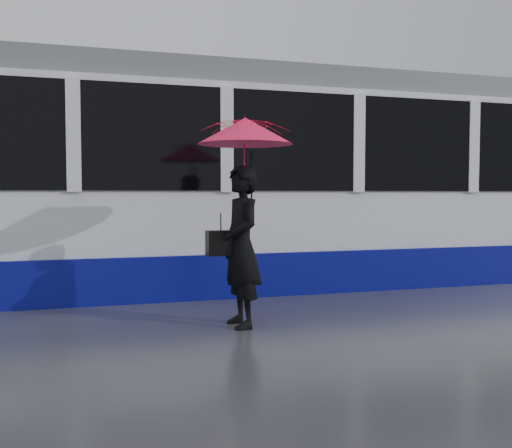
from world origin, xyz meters
name	(u,v)px	position (x,y,z in m)	size (l,w,h in m)	color
ground	(286,315)	(0.00, 0.00, 0.00)	(90.00, 90.00, 0.00)	#2D2D33
rails	(233,283)	(0.00, 2.50, 0.01)	(34.00, 1.51, 0.02)	#3F3D38
tram	(110,182)	(-1.91, 2.50, 1.64)	(26.00, 2.56, 3.35)	white
woman	(241,246)	(-0.66, -0.38, 0.88)	(0.64, 0.42, 1.76)	black
umbrella	(245,150)	(-0.61, -0.38, 1.93)	(1.13, 1.13, 1.19)	#F11458
handbag	(221,243)	(-0.88, -0.36, 0.92)	(0.33, 0.17, 0.45)	black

